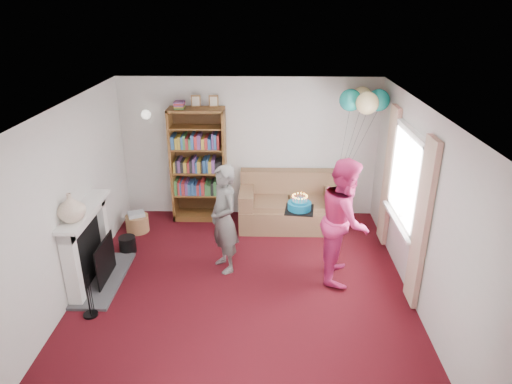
{
  "coord_description": "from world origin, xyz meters",
  "views": [
    {
      "loc": [
        0.3,
        -5.22,
        3.69
      ],
      "look_at": [
        0.16,
        0.6,
        1.22
      ],
      "focal_mm": 32.0,
      "sensor_mm": 36.0,
      "label": 1
    }
  ],
  "objects_px": {
    "birthday_cake": "(299,206)",
    "person_striped": "(224,219)",
    "sofa": "(289,206)",
    "person_magenta": "(345,220)",
    "bookcase": "(199,166)"
  },
  "relations": [
    {
      "from": "sofa",
      "to": "person_magenta",
      "type": "height_order",
      "value": "person_magenta"
    },
    {
      "from": "person_striped",
      "to": "birthday_cake",
      "type": "distance_m",
      "value": 1.1
    },
    {
      "from": "person_magenta",
      "to": "sofa",
      "type": "bearing_deg",
      "value": 32.34
    },
    {
      "from": "bookcase",
      "to": "person_striped",
      "type": "xyz_separation_m",
      "value": [
        0.59,
        -1.73,
        -0.18
      ]
    },
    {
      "from": "sofa",
      "to": "person_striped",
      "type": "distance_m",
      "value": 1.86
    },
    {
      "from": "sofa",
      "to": "birthday_cake",
      "type": "bearing_deg",
      "value": -87.93
    },
    {
      "from": "sofa",
      "to": "birthday_cake",
      "type": "xyz_separation_m",
      "value": [
        0.05,
        -1.65,
        0.75
      ]
    },
    {
      "from": "bookcase",
      "to": "sofa",
      "type": "height_order",
      "value": "bookcase"
    },
    {
      "from": "birthday_cake",
      "to": "person_striped",
      "type": "bearing_deg",
      "value": 171.89
    },
    {
      "from": "person_magenta",
      "to": "birthday_cake",
      "type": "bearing_deg",
      "value": 99.81
    },
    {
      "from": "birthday_cake",
      "to": "person_magenta",
      "type": "bearing_deg",
      "value": -0.02
    },
    {
      "from": "sofa",
      "to": "birthday_cake",
      "type": "relative_size",
      "value": 4.47
    },
    {
      "from": "bookcase",
      "to": "birthday_cake",
      "type": "distance_m",
      "value": 2.5
    },
    {
      "from": "bookcase",
      "to": "person_magenta",
      "type": "relative_size",
      "value": 1.26
    },
    {
      "from": "bookcase",
      "to": "person_magenta",
      "type": "height_order",
      "value": "bookcase"
    }
  ]
}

